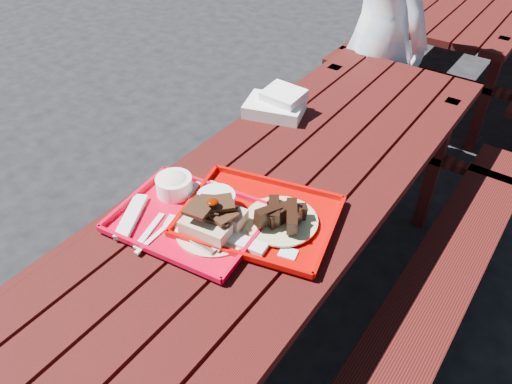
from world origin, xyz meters
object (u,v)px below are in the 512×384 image
picnic_table_far (488,12)px  person (380,32)px  near_tray (193,211)px  picnic_table_near (279,224)px  far_tray (256,216)px

picnic_table_far → person: size_ratio=1.44×
near_tray → person: bearing=93.4°
picnic_table_near → far_tray: (0.04, -0.20, 0.21)m
picnic_table_far → near_tray: size_ratio=4.71×
far_tray → person: bearing=100.0°
picnic_table_far → picnic_table_near: bearing=-90.0°
near_tray → far_tray: 0.20m
near_tray → picnic_table_near: bearing=66.5°
person → near_tray: bearing=114.7°
picnic_table_near → picnic_table_far: size_ratio=1.00×
far_tray → person: 1.55m
far_tray → picnic_table_far: bearing=90.7°
person → picnic_table_far: bearing=-77.7°
picnic_table_near → far_tray: size_ratio=4.26×
picnic_table_near → picnic_table_far: 2.80m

